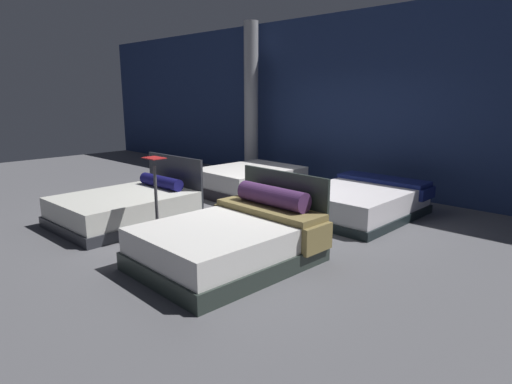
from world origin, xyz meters
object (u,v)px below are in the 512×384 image
price_sign (157,210)px  bed_3 (360,202)px  bed_0 (127,207)px  bed_2 (250,181)px  support_pillar (251,101)px  bed_1 (233,240)px

price_sign → bed_3: bearing=67.9°
bed_0 → bed_2: bed_0 is taller
support_pillar → bed_0: bearing=-72.3°
bed_1 → bed_2: (-2.39, 2.69, -0.03)m
bed_1 → price_sign: size_ratio=1.76×
bed_3 → bed_2: bearing=-178.3°
bed_3 → bed_1: bearing=-90.6°
bed_0 → support_pillar: support_pillar is taller
price_sign → bed_2: bearing=112.2°
bed_2 → bed_3: bed_3 is taller
bed_2 → price_sign: (1.19, -2.92, 0.20)m
bed_0 → bed_3: (2.38, 2.78, -0.00)m
bed_1 → bed_2: 3.60m
bed_2 → support_pillar: size_ratio=0.56×
bed_3 → price_sign: price_sign is taller
bed_1 → bed_3: bearing=91.6°
price_sign → support_pillar: bearing=120.0°
bed_2 → price_sign: bearing=-65.8°
bed_1 → support_pillar: 5.62m
price_sign → bed_1: bearing=10.6°
bed_3 → support_pillar: bearing=161.0°
support_pillar → bed_2: bearing=-46.6°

